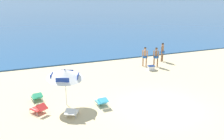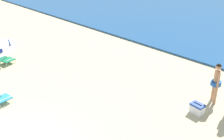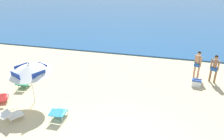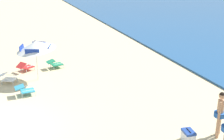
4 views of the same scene
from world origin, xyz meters
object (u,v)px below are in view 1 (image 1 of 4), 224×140
(beach_umbrella_striped_main, at_px, (65,74))
(person_standing_beside, at_px, (145,55))
(cooler_box, at_px, (151,68))
(lounge_chair_under_umbrella, at_px, (37,96))
(person_standing_near_shore, at_px, (162,51))
(lounge_chair_beside_umbrella, at_px, (39,108))
(lounge_chair_spare_folded, at_px, (72,112))
(lounge_chair_facing_sea, at_px, (102,101))
(person_wading_in, at_px, (156,56))

(beach_umbrella_striped_main, height_order, person_standing_beside, beach_umbrella_striped_main)
(cooler_box, bearing_deg, lounge_chair_under_umbrella, -163.70)
(person_standing_beside, bearing_deg, person_standing_near_shore, 20.41)
(lounge_chair_under_umbrella, xyz_separation_m, lounge_chair_beside_umbrella, (-0.07, -1.59, -0.01))
(lounge_chair_beside_umbrella, relative_size, lounge_chair_spare_folded, 1.02)
(person_standing_near_shore, distance_m, cooler_box, 3.21)
(cooler_box, bearing_deg, lounge_chair_facing_sea, -141.67)
(beach_umbrella_striped_main, distance_m, person_standing_near_shore, 11.65)
(lounge_chair_spare_folded, relative_size, cooler_box, 1.89)
(person_standing_beside, bearing_deg, beach_umbrella_striped_main, -147.15)
(lounge_chair_beside_umbrella, bearing_deg, person_wading_in, 26.56)
(beach_umbrella_striped_main, bearing_deg, person_standing_beside, 32.85)
(lounge_chair_facing_sea, distance_m, person_standing_beside, 8.41)
(person_standing_beside, height_order, cooler_box, person_standing_beside)
(person_standing_near_shore, bearing_deg, beach_umbrella_striped_main, -149.75)
(lounge_chair_facing_sea, xyz_separation_m, lounge_chair_spare_folded, (-1.82, -0.64, -0.00))
(person_standing_beside, distance_m, cooler_box, 1.39)
(person_standing_beside, bearing_deg, lounge_chair_facing_sea, -135.67)
(lounge_chair_under_umbrella, distance_m, person_wading_in, 10.63)
(person_standing_near_shore, height_order, person_standing_beside, person_standing_near_shore)
(beach_umbrella_striped_main, height_order, lounge_chair_spare_folded, beach_umbrella_striped_main)
(lounge_chair_under_umbrella, height_order, lounge_chair_facing_sea, lounge_chair_under_umbrella)
(person_wading_in, bearing_deg, person_standing_near_shore, 40.54)
(lounge_chair_beside_umbrella, xyz_separation_m, person_standing_beside, (9.25, 5.43, 0.69))
(beach_umbrella_striped_main, xyz_separation_m, lounge_chair_facing_sea, (1.74, -0.86, -1.50))
(cooler_box, bearing_deg, beach_umbrella_striped_main, -153.48)
(lounge_chair_spare_folded, bearing_deg, lounge_chair_facing_sea, 19.46)
(beach_umbrella_striped_main, distance_m, person_wading_in, 9.80)
(person_standing_near_shore, height_order, cooler_box, person_standing_near_shore)
(lounge_chair_spare_folded, height_order, person_standing_near_shore, person_standing_near_shore)
(beach_umbrella_striped_main, height_order, person_wading_in, beach_umbrella_striped_main)
(lounge_chair_beside_umbrella, distance_m, cooler_box, 10.12)
(lounge_chair_under_umbrella, bearing_deg, beach_umbrella_striped_main, -39.05)
(lounge_chair_beside_umbrella, bearing_deg, lounge_chair_facing_sea, -7.55)
(lounge_chair_spare_folded, height_order, person_standing_beside, person_standing_beside)
(lounge_chair_beside_umbrella, xyz_separation_m, cooler_box, (9.18, 4.26, -0.07))
(lounge_chair_facing_sea, distance_m, person_standing_near_shore, 10.69)
(person_wading_in, distance_m, cooler_box, 1.43)
(beach_umbrella_striped_main, relative_size, person_standing_near_shore, 1.27)
(beach_umbrella_striped_main, xyz_separation_m, person_wading_in, (8.60, 4.62, -0.83))
(lounge_chair_under_umbrella, bearing_deg, person_standing_beside, 22.67)
(beach_umbrella_striped_main, relative_size, lounge_chair_beside_umbrella, 2.09)
(lounge_chair_spare_folded, bearing_deg, cooler_box, 34.53)
(person_standing_near_shore, xyz_separation_m, person_standing_beside, (-2.29, -0.85, -0.02))
(beach_umbrella_striped_main, xyz_separation_m, person_standing_near_shore, (10.04, 5.85, -0.80))
(lounge_chair_under_umbrella, bearing_deg, cooler_box, 16.30)
(lounge_chair_spare_folded, relative_size, person_wading_in, 0.62)
(lounge_chair_under_umbrella, height_order, person_standing_near_shore, person_standing_near_shore)
(lounge_chair_under_umbrella, relative_size, person_standing_beside, 0.56)
(lounge_chair_facing_sea, relative_size, cooler_box, 1.62)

